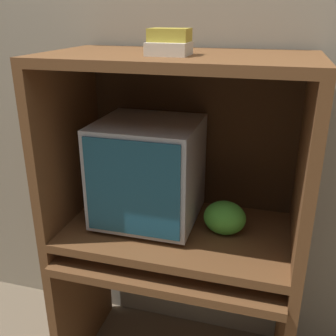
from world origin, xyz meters
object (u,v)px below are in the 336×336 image
object	(u,v)px
snack_bag	(225,218)
book_stack	(169,43)
keyboard	(132,249)
crt_monitor	(148,171)
mouse	(200,258)

from	to	relation	value
snack_bag	book_stack	size ratio (longest dim) A/B	1.22
keyboard	book_stack	distance (m)	0.84
crt_monitor	book_stack	xyz separation A→B (m)	(0.12, -0.09, 0.52)
crt_monitor	snack_bag	world-z (taller)	crt_monitor
snack_bag	book_stack	distance (m)	0.71
keyboard	book_stack	size ratio (longest dim) A/B	3.19
snack_bag	book_stack	xyz separation A→B (m)	(-0.21, -0.07, 0.67)
crt_monitor	mouse	xyz separation A→B (m)	(0.25, -0.11, -0.30)
crt_monitor	keyboard	bearing A→B (deg)	-105.78
keyboard	snack_bag	size ratio (longest dim) A/B	2.61
mouse	book_stack	world-z (taller)	book_stack
mouse	snack_bag	world-z (taller)	snack_bag
mouse	book_stack	xyz separation A→B (m)	(-0.13, 0.02, 0.82)
crt_monitor	mouse	world-z (taller)	crt_monitor
crt_monitor	book_stack	size ratio (longest dim) A/B	3.12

